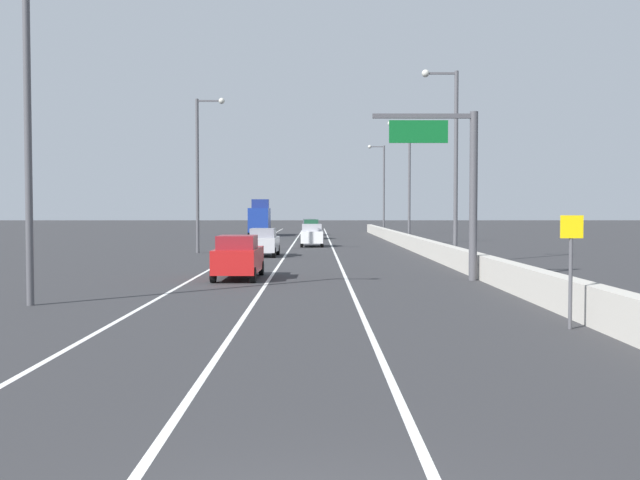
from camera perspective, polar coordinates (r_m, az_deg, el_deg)
name	(u,v)px	position (r m, az deg, el deg)	size (l,w,h in m)	color
ground_plane	(315,243)	(70.89, -0.40, -0.25)	(320.00, 320.00, 0.00)	#2D2D30
lane_stripe_left	(248,248)	(62.15, -5.50, -0.61)	(0.16, 130.00, 0.00)	silver
lane_stripe_center	(290,248)	(61.94, -2.27, -0.62)	(0.16, 130.00, 0.00)	silver
lane_stripe_right	(333,248)	(61.91, 0.97, -0.61)	(0.16, 130.00, 0.00)	silver
jersey_barrier_right	(437,251)	(47.50, 8.90, -0.86)	(0.60, 120.00, 1.10)	#B2ADA3
overhead_sign_gantry	(457,174)	(33.91, 10.37, 4.94)	(4.68, 0.36, 7.50)	#47474C
speed_advisory_sign	(571,262)	(20.76, 18.54, -1.63)	(0.60, 0.11, 3.00)	#4C4C51
lamp_post_right_second	(452,154)	(44.57, 10.00, 6.46)	(2.14, 0.44, 11.28)	#4C4C51
lamp_post_right_third	(407,174)	(69.47, 6.62, 4.97)	(2.14, 0.44, 11.28)	#4C4C51
lamp_post_right_fourth	(382,184)	(94.47, 4.74, 4.26)	(2.14, 0.44, 11.28)	#4C4C51
lamp_post_left_near	(35,110)	(26.44, -20.87, 9.24)	(2.14, 0.44, 11.28)	#4C4C51
lamp_post_left_mid	(201,165)	(55.51, -9.07, 5.64)	(2.14, 0.44, 11.28)	#4C4C51
car_silver_0	(264,242)	(50.89, -4.31, -0.18)	(2.01, 4.21, 1.91)	#B7B7BC
car_green_1	(311,229)	(81.70, -0.69, 0.83)	(1.89, 4.26, 2.13)	#196033
car_gray_2	(310,227)	(93.72, -0.79, 0.99)	(1.92, 4.75, 2.04)	slate
car_red_3	(238,257)	(34.30, -6.23, -1.30)	(2.02, 4.83, 2.00)	red
car_white_4	(312,235)	(64.40, -0.62, 0.36)	(1.96, 4.15, 1.94)	white
box_truck	(260,219)	(92.13, -4.60, 1.61)	(2.66, 8.38, 4.48)	navy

